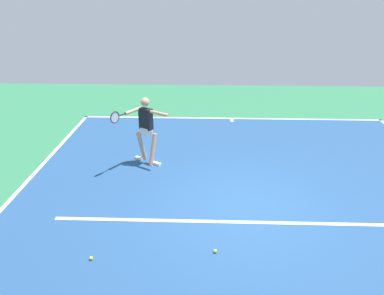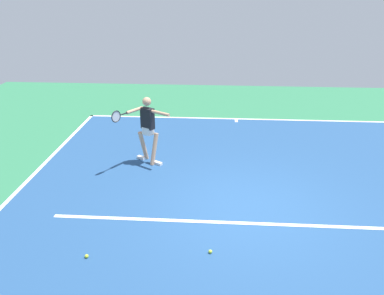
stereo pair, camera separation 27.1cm
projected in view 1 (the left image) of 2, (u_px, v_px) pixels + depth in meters
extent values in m
plane|color=#2D754C|center=(247.00, 208.00, 8.32)|extent=(21.79, 21.79, 0.00)
cube|color=navy|center=(247.00, 207.00, 8.31)|extent=(10.44, 12.05, 0.00)
cube|color=white|center=(232.00, 118.00, 13.83)|extent=(10.44, 0.10, 0.01)
cube|color=white|center=(7.00, 203.00, 8.49)|extent=(0.10, 12.05, 0.01)
cube|color=white|center=(250.00, 222.00, 7.80)|extent=(7.83, 0.10, 0.01)
cube|color=white|center=(232.00, 120.00, 13.64)|extent=(0.10, 0.30, 0.01)
cylinder|color=tan|center=(153.00, 150.00, 10.18)|extent=(0.26, 0.33, 0.85)
cube|color=white|center=(157.00, 164.00, 10.26)|extent=(0.26, 0.21, 0.07)
cylinder|color=tan|center=(142.00, 146.00, 10.38)|extent=(0.26, 0.33, 0.85)
cube|color=white|center=(139.00, 158.00, 10.58)|extent=(0.26, 0.21, 0.07)
cube|color=white|center=(146.00, 131.00, 10.10)|extent=(0.32, 0.30, 0.20)
cube|color=black|center=(146.00, 119.00, 9.97)|extent=(0.38, 0.33, 0.55)
sphere|color=tan|center=(145.00, 102.00, 9.80)|extent=(0.22, 0.22, 0.22)
cylinder|color=tan|center=(159.00, 113.00, 9.65)|extent=(0.50, 0.36, 0.08)
cylinder|color=tan|center=(133.00, 111.00, 9.75)|extent=(0.36, 0.50, 0.08)
cylinder|color=black|center=(122.00, 115.00, 9.46)|extent=(0.14, 0.20, 0.03)
torus|color=black|center=(115.00, 117.00, 9.28)|extent=(0.18, 0.26, 0.29)
cylinder|color=silver|center=(115.00, 117.00, 9.28)|extent=(0.14, 0.21, 0.25)
sphere|color=#C6E53D|center=(215.00, 251.00, 6.91)|extent=(0.07, 0.07, 0.07)
sphere|color=#CCE033|center=(91.00, 258.00, 6.72)|extent=(0.07, 0.07, 0.07)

